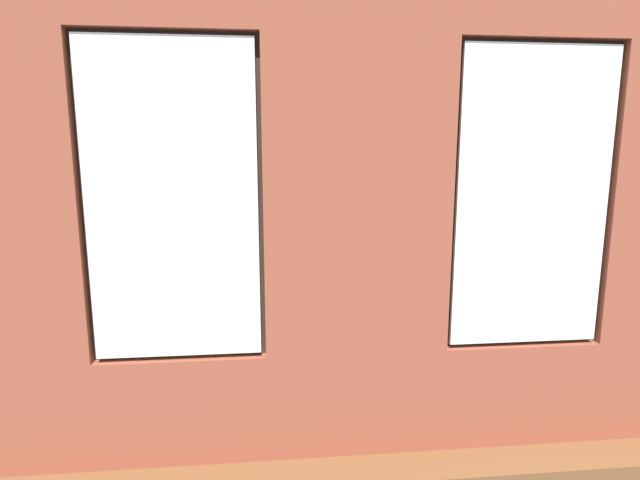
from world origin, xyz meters
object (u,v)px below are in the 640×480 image
object	(u,v)px
couch_left	(489,281)
tv_flatscreen	(87,242)
candle_jar	(344,268)
potted_plant_corner_far_left	(639,299)
potted_plant_near_tv	(113,290)
potted_plant_by_left_couch	(428,254)
remote_black	(315,273)
media_console	(92,299)
table_plant_small	(282,267)
cup_ceramic	(324,273)
coffee_table	(315,278)
couch_by_window	(306,364)
potted_plant_mid_room_small	(371,267)
remote_gray	(301,272)

from	to	relation	value
couch_left	tv_flatscreen	distance (m)	4.93
candle_jar	potted_plant_corner_far_left	xyz separation A→B (m)	(-2.00, 2.74, 0.34)
potted_plant_near_tv	potted_plant_by_left_couch	xyz separation A→B (m)	(-3.94, -2.47, -0.25)
remote_black	media_console	world-z (taller)	media_console
remote_black	potted_plant_near_tv	xyz separation A→B (m)	(2.09, 1.36, 0.23)
potted_plant_near_tv	remote_black	bearing A→B (deg)	-146.93
candle_jar	potted_plant_corner_far_left	world-z (taller)	potted_plant_corner_far_left
couch_left	table_plant_small	size ratio (longest dim) A/B	7.26
cup_ceramic	potted_plant_corner_far_left	size ratio (longest dim) A/B	0.06
coffee_table	table_plant_small	world-z (taller)	table_plant_small
potted_plant_corner_far_left	tv_flatscreen	bearing A→B (deg)	-23.88
coffee_table	table_plant_small	distance (m)	0.48
candle_jar	potted_plant_near_tv	world-z (taller)	potted_plant_near_tv
cup_ceramic	potted_plant_by_left_couch	distance (m)	2.12
couch_by_window	couch_left	world-z (taller)	same
potted_plant_mid_room_small	candle_jar	bearing A→B (deg)	52.59
cup_ceramic	remote_black	world-z (taller)	cup_ceramic
tv_flatscreen	cup_ceramic	bearing A→B (deg)	-174.40
cup_ceramic	remote_black	bearing A→B (deg)	-45.89
potted_plant_corner_far_left	potted_plant_near_tv	bearing A→B (deg)	-15.51
remote_black	potted_plant_mid_room_small	size ratio (longest dim) A/B	0.35
potted_plant_near_tv	couch_by_window	bearing A→B (deg)	147.21
potted_plant_mid_room_small	potted_plant_corner_far_left	size ratio (longest dim) A/B	0.31
tv_flatscreen	potted_plant_corner_far_left	bearing A→B (deg)	156.12
couch_by_window	potted_plant_corner_far_left	size ratio (longest dim) A/B	1.14
potted_plant_mid_room_small	potted_plant_corner_far_left	bearing A→B (deg)	113.74
potted_plant_near_tv	media_console	bearing A→B (deg)	-60.71
table_plant_small	media_console	size ratio (longest dim) A/B	0.22
remote_gray	media_console	world-z (taller)	media_console
potted_plant_mid_room_small	couch_by_window	bearing A→B (deg)	69.94
potted_plant_near_tv	coffee_table	bearing A→B (deg)	-146.93
table_plant_small	potted_plant_corner_far_left	bearing A→B (deg)	138.42
cup_ceramic	media_console	xyz separation A→B (m)	(2.75, 0.27, -0.18)
potted_plant_corner_far_left	candle_jar	bearing A→B (deg)	-53.85
coffee_table	remote_black	size ratio (longest dim) A/B	8.36
table_plant_small	media_console	xyz separation A→B (m)	(2.22, 0.27, -0.27)
couch_left	remote_black	size ratio (longest dim) A/B	10.34
couch_by_window	candle_jar	distance (m)	2.74
tv_flatscreen	table_plant_small	bearing A→B (deg)	-173.07
coffee_table	candle_jar	bearing A→B (deg)	-161.83
couch_by_window	potted_plant_by_left_couch	world-z (taller)	couch_by_window
potted_plant_by_left_couch	candle_jar	bearing A→B (deg)	33.98
remote_gray	potted_plant_mid_room_small	bearing A→B (deg)	-6.08
remote_gray	tv_flatscreen	world-z (taller)	tv_flatscreen
table_plant_small	remote_gray	xyz separation A→B (m)	(-0.25, -0.20, -0.12)
couch_by_window	couch_left	distance (m)	3.44
cup_ceramic	remote_black	size ratio (longest dim) A/B	0.53
couch_left	potted_plant_mid_room_small	bearing A→B (deg)	-128.57
couch_by_window	cup_ceramic	size ratio (longest dim) A/B	19.41
remote_gray	potted_plant_near_tv	xyz separation A→B (m)	(1.92, 1.45, 0.23)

